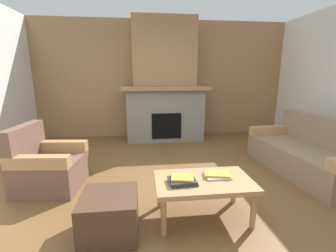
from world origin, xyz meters
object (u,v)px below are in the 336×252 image
object	(u,v)px
fireplace	(165,89)
couch	(308,154)
ottoman	(110,214)
armchair	(48,166)
coffee_table	(203,184)

from	to	relation	value
fireplace	couch	size ratio (longest dim) A/B	1.45
couch	ottoman	distance (m)	3.04
armchair	couch	bearing A→B (deg)	0.69
fireplace	ottoman	xyz separation A→B (m)	(-0.85, -3.27, -0.96)
couch	armchair	world-z (taller)	same
couch	coffee_table	xyz separation A→B (m)	(-1.90, -0.94, 0.09)
couch	coffee_table	distance (m)	2.12
ottoman	fireplace	bearing A→B (deg)	75.35
fireplace	coffee_table	distance (m)	3.21
couch	ottoman	xyz separation A→B (m)	(-2.84, -1.10, -0.09)
couch	ottoman	bearing A→B (deg)	-158.89
ottoman	coffee_table	bearing A→B (deg)	9.23
armchair	ottoman	xyz separation A→B (m)	(0.94, -1.05, -0.09)
coffee_table	couch	bearing A→B (deg)	26.42
couch	armchair	bearing A→B (deg)	-179.31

